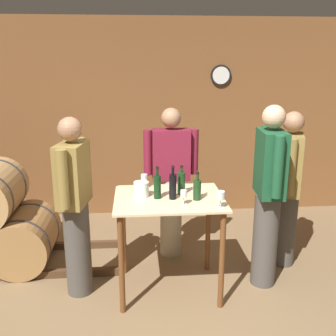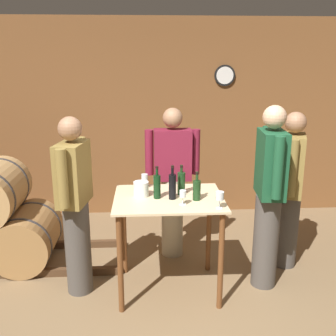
# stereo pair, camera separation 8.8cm
# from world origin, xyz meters

# --- Properties ---
(back_wall) EXTENTS (8.40, 0.08, 2.70)m
(back_wall) POSITION_xyz_m (0.00, 2.85, 1.35)
(back_wall) COLOR brown
(back_wall) RESTS_ON ground_plane
(tasting_table) EXTENTS (0.99, 0.78, 0.94)m
(tasting_table) POSITION_xyz_m (-0.09, 0.81, 0.76)
(tasting_table) COLOR beige
(tasting_table) RESTS_ON ground_plane
(wine_bottle_far_left) EXTENTS (0.06, 0.06, 0.30)m
(wine_bottle_far_left) POSITION_xyz_m (-0.20, 0.79, 1.06)
(wine_bottle_far_left) COLOR black
(wine_bottle_far_left) RESTS_ON tasting_table
(wine_bottle_left) EXTENTS (0.07, 0.07, 0.31)m
(wine_bottle_left) POSITION_xyz_m (-0.06, 0.77, 1.07)
(wine_bottle_left) COLOR black
(wine_bottle_left) RESTS_ON tasting_table
(wine_bottle_center) EXTENTS (0.07, 0.07, 0.28)m
(wine_bottle_center) POSITION_xyz_m (0.03, 0.89, 1.05)
(wine_bottle_center) COLOR #193819
(wine_bottle_center) RESTS_ON tasting_table
(wine_bottle_right) EXTENTS (0.07, 0.07, 0.26)m
(wine_bottle_right) POSITION_xyz_m (0.15, 0.73, 1.04)
(wine_bottle_right) COLOR #193819
(wine_bottle_right) RESTS_ON tasting_table
(wine_glass_near_left) EXTENTS (0.06, 0.06, 0.14)m
(wine_glass_near_left) POSITION_xyz_m (-0.31, 1.10, 1.04)
(wine_glass_near_left) COLOR silver
(wine_glass_near_left) RESTS_ON tasting_table
(wine_glass_near_center) EXTENTS (0.06, 0.06, 0.13)m
(wine_glass_near_center) POSITION_xyz_m (0.02, 0.61, 1.04)
(wine_glass_near_center) COLOR silver
(wine_glass_near_center) RESTS_ON tasting_table
(wine_glass_near_right) EXTENTS (0.07, 0.07, 0.15)m
(wine_glass_near_right) POSITION_xyz_m (0.32, 0.51, 1.05)
(wine_glass_near_right) COLOR silver
(wine_glass_near_right) RESTS_ON tasting_table
(ice_bucket) EXTENTS (0.14, 0.14, 0.14)m
(ice_bucket) POSITION_xyz_m (-0.34, 0.85, 1.01)
(ice_bucket) COLOR white
(ice_bucket) RESTS_ON tasting_table
(person_host) EXTENTS (0.59, 0.24, 1.67)m
(person_host) POSITION_xyz_m (-0.01, 1.52, 0.88)
(person_host) COLOR #B7AD93
(person_host) RESTS_ON ground_plane
(person_visitor_with_scarf) EXTENTS (0.29, 0.58, 1.68)m
(person_visitor_with_scarf) POSITION_xyz_m (-0.94, 0.83, 0.89)
(person_visitor_with_scarf) COLOR #4C4742
(person_visitor_with_scarf) RESTS_ON ground_plane
(person_visitor_bearded) EXTENTS (0.34, 0.56, 1.66)m
(person_visitor_bearded) POSITION_xyz_m (1.19, 1.21, 0.88)
(person_visitor_bearded) COLOR #4C4742
(person_visitor_bearded) RESTS_ON ground_plane
(person_visitor_near_door) EXTENTS (0.25, 0.59, 1.77)m
(person_visitor_near_door) POSITION_xyz_m (0.85, 0.84, 0.94)
(person_visitor_near_door) COLOR #4C4742
(person_visitor_near_door) RESTS_ON ground_plane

